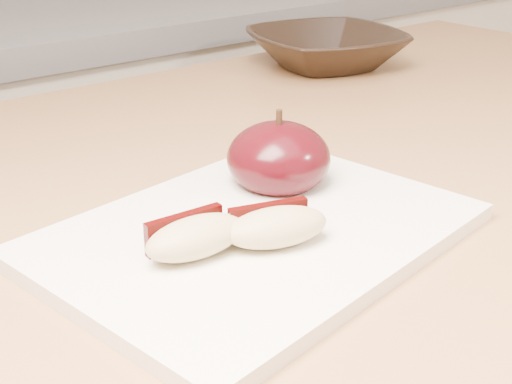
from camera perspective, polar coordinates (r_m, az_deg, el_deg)
cutting_board at (r=0.49m, az=-0.00°, el=-3.31°), size 0.31×0.25×0.01m
apple_half at (r=0.54m, az=1.82°, el=2.71°), size 0.10×0.10×0.07m
apple_wedge_a at (r=0.44m, az=-4.93°, el=-3.55°), size 0.07×0.04×0.02m
apple_wedge_b at (r=0.45m, az=1.58°, el=-2.75°), size 0.08×0.05×0.02m
bowl at (r=0.94m, az=5.62°, el=11.33°), size 0.23×0.23×0.05m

